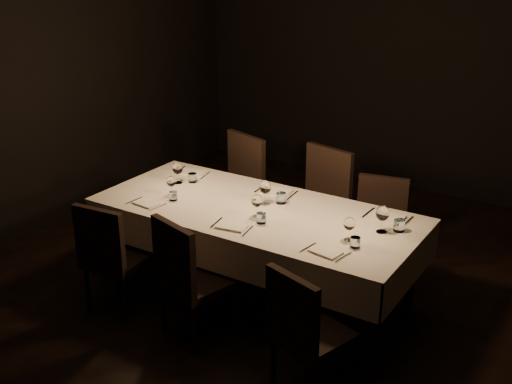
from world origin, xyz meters
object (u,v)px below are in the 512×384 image
Objects in this scene: chair_near_center at (188,274)px; chair_far_right at (379,224)px; chair_far_left at (236,185)px; chair_near_left at (110,253)px; dining_table at (256,218)px; chair_near_right at (303,327)px; chair_far_center at (319,201)px.

chair_near_center is 1.07× the size of chair_far_right.
chair_far_left is at bearing 170.26° from chair_far_right.
chair_far_left is 1.41m from chair_far_right.
chair_far_left is at bearing -98.81° from chair_near_left.
chair_near_center is 0.91× the size of chair_far_left.
dining_table is 2.83× the size of chair_near_left.
chair_far_left is at bearing 132.49° from dining_table.
chair_near_left is 0.87× the size of chair_far_left.
dining_table is 2.89× the size of chair_far_right.
chair_near_left reaches higher than chair_near_right.
chair_near_left is at bearing -76.35° from chair_far_left.
chair_far_right reaches higher than dining_table.
chair_near_center is (-0.09, -0.74, -0.17)m from dining_table.
chair_far_center is (0.11, 0.85, -0.13)m from dining_table.
chair_near_left is 0.88× the size of chair_far_center.
dining_table is 1.09m from chair_far_right.
chair_far_center is at bearing 21.91° from chair_far_left.
chair_near_left is at bearing 14.56° from chair_near_right.
chair_near_center reaches higher than chair_near_right.
chair_near_right is (1.69, -0.09, -0.01)m from chair_near_left.
chair_near_right is at bearing -53.15° from chair_far_center.
chair_near_left is at bearing -107.09° from chair_far_center.
chair_far_right is at bearing 18.80° from chair_far_left.
chair_far_right is (0.69, 0.82, -0.20)m from dining_table.
chair_far_center reaches higher than chair_far_right.
dining_table is 1.13m from chair_near_left.
chair_far_right is at bearing -65.97° from chair_near_right.
chair_far_right is (1.50, 1.59, -0.01)m from chair_near_left.
chair_near_center is 1.06× the size of chair_near_right.
dining_table is at bearing -81.34° from chair_near_center.
chair_near_right is at bearing -44.13° from dining_table.
chair_far_left reaches higher than chair_near_right.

